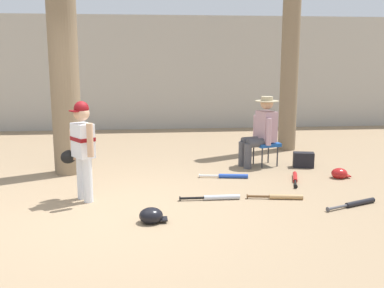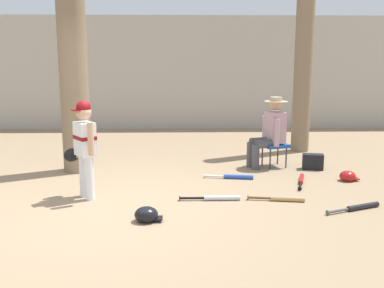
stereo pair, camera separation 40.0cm
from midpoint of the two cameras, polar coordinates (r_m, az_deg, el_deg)
ground_plane at (r=5.51m, az=-12.85°, el=-8.81°), size 60.00×60.00×0.00m
concrete_back_wall at (r=11.94m, az=-9.22°, el=8.96°), size 18.00×0.36×2.94m
tree_near_player at (r=7.44m, az=-18.06°, el=17.09°), size 0.67×0.67×6.09m
tree_behind_spectator at (r=9.15m, az=11.23°, el=11.25°), size 0.52×0.52×4.37m
young_ballplayer at (r=5.93m, az=-15.82°, el=-0.09°), size 0.51×0.51×1.31m
folding_stool at (r=7.78m, az=7.98°, el=-0.11°), size 0.49×0.49×0.41m
seated_spectator at (r=7.69m, az=7.39°, el=1.86°), size 0.68×0.53×1.20m
handbag_beside_stool at (r=7.79m, az=12.68°, el=-2.01°), size 0.37×0.25×0.26m
bat_black_composite at (r=5.96m, az=18.56°, el=-7.24°), size 0.76×0.36×0.07m
bat_red_barrel at (r=6.96m, az=11.48°, el=-4.32°), size 0.29×0.76×0.07m
bat_aluminum_silver at (r=5.89m, az=1.29°, el=-6.88°), size 0.80×0.07×0.07m
bat_wood_tan at (r=6.00m, az=9.54°, el=-6.71°), size 0.74×0.18×0.07m
bat_blue_youth at (r=6.95m, az=3.18°, el=-4.13°), size 0.76×0.18×0.07m
batting_helmet_black at (r=5.14m, az=-7.50°, el=-9.13°), size 0.32×0.25×0.19m
batting_helmet_red at (r=7.24m, az=16.90°, el=-3.65°), size 0.29×0.23×0.17m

